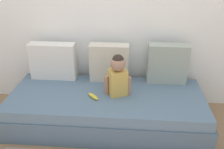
# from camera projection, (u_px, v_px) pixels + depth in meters

# --- Properties ---
(ground_plane) EXTENTS (12.00, 12.00, 0.00)m
(ground_plane) POSITION_uv_depth(u_px,v_px,m) (107.00, 122.00, 2.92)
(ground_plane) COLOR #93704C
(back_wall) EXTENTS (5.45, 0.10, 2.29)m
(back_wall) POSITION_uv_depth(u_px,v_px,m) (111.00, 16.00, 2.91)
(back_wall) COLOR white
(back_wall) RESTS_ON ground
(couch) EXTENTS (2.25, 0.90, 0.40)m
(couch) POSITION_uv_depth(u_px,v_px,m) (107.00, 109.00, 2.83)
(couch) COLOR #495F70
(couch) RESTS_ON ground
(throw_pillow_left) EXTENTS (0.56, 0.16, 0.45)m
(throw_pillow_left) POSITION_uv_depth(u_px,v_px,m) (53.00, 61.00, 2.99)
(throw_pillow_left) COLOR silver
(throw_pillow_left) RESTS_ON couch
(throw_pillow_center) EXTENTS (0.47, 0.16, 0.46)m
(throw_pillow_center) POSITION_uv_depth(u_px,v_px,m) (109.00, 63.00, 2.94)
(throw_pillow_center) COLOR beige
(throw_pillow_center) RESTS_ON couch
(throw_pillow_right) EXTENTS (0.47, 0.16, 0.48)m
(throw_pillow_right) POSITION_uv_depth(u_px,v_px,m) (167.00, 64.00, 2.89)
(throw_pillow_right) COLOR #99A393
(throw_pillow_right) RESTS_ON couch
(toddler) EXTENTS (0.30, 0.21, 0.48)m
(toddler) POSITION_uv_depth(u_px,v_px,m) (118.00, 75.00, 2.63)
(toddler) COLOR gold
(toddler) RESTS_ON couch
(banana) EXTENTS (0.15, 0.15, 0.04)m
(banana) POSITION_uv_depth(u_px,v_px,m) (93.00, 96.00, 2.66)
(banana) COLOR yellow
(banana) RESTS_ON couch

